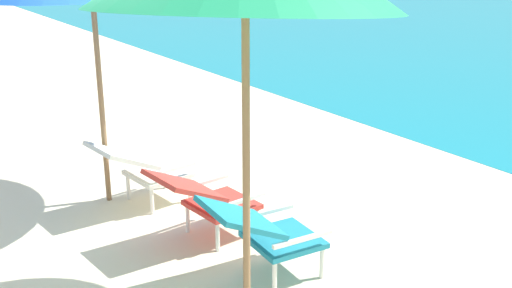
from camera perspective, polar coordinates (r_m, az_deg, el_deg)
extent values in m
plane|color=beige|center=(8.19, 20.24, -0.27)|extent=(40.00, 40.00, 0.00)
cube|color=silver|center=(6.20, -8.76, -2.64)|extent=(0.56, 0.54, 0.04)
cube|color=silver|center=(5.93, -11.90, -1.04)|extent=(0.56, 0.55, 0.27)
cylinder|color=white|center=(6.53, -8.15, -2.87)|extent=(0.04, 0.04, 0.26)
cylinder|color=white|center=(6.18, -5.96, -4.06)|extent=(0.04, 0.04, 0.26)
cylinder|color=white|center=(6.33, -11.36, -3.77)|extent=(0.04, 0.04, 0.26)
cylinder|color=white|center=(5.98, -9.29, -5.05)|extent=(0.04, 0.04, 0.26)
cube|color=white|center=(6.36, -10.05, -0.96)|extent=(0.07, 0.50, 0.03)
cube|color=white|center=(5.95, -7.50, -2.28)|extent=(0.07, 0.50, 0.03)
cube|color=red|center=(5.48, -3.07, -5.42)|extent=(0.55, 0.53, 0.04)
cube|color=red|center=(5.18, -6.39, -3.75)|extent=(0.55, 0.55, 0.27)
cylinder|color=white|center=(5.81, -2.66, -5.53)|extent=(0.04, 0.04, 0.26)
cylinder|color=white|center=(5.50, 0.11, -7.01)|extent=(0.04, 0.04, 0.26)
cylinder|color=white|center=(5.60, -6.13, -6.64)|extent=(0.04, 0.04, 0.26)
cylinder|color=white|center=(5.27, -3.46, -8.27)|extent=(0.04, 0.04, 0.26)
cube|color=white|center=(5.63, -4.66, -3.45)|extent=(0.06, 0.50, 0.03)
cube|color=white|center=(5.24, -1.40, -5.15)|extent=(0.06, 0.50, 0.03)
cube|color=teal|center=(4.90, 2.46, -8.52)|extent=(0.57, 0.55, 0.04)
cube|color=teal|center=(4.62, -1.38, -6.61)|extent=(0.57, 0.57, 0.27)
cylinder|color=white|center=(5.24, 3.11, -8.47)|extent=(0.04, 0.04, 0.26)
cylinder|color=white|center=(4.92, 5.93, -10.50)|extent=(0.04, 0.04, 0.26)
cylinder|color=white|center=(5.05, -0.96, -9.58)|extent=(0.04, 0.04, 0.26)
cylinder|color=white|center=(4.72, 1.67, -11.81)|extent=(0.04, 0.04, 0.26)
cube|color=white|center=(5.05, 0.90, -6.13)|extent=(0.08, 0.50, 0.03)
cube|color=white|center=(4.65, 4.20, -8.49)|extent=(0.08, 0.50, 0.03)
cylinder|color=olive|center=(6.07, -13.70, 3.94)|extent=(0.05, 0.05, 2.04)
cylinder|color=olive|center=(4.08, -0.88, -2.49)|extent=(0.05, 0.05, 2.10)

